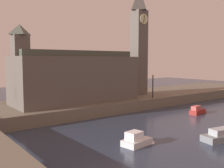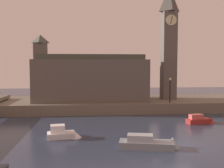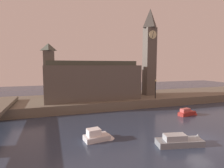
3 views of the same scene
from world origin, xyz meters
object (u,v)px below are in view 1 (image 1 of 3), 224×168
boat_ferry_white (139,140)px  boat_dinghy_red (199,111)px  streetlamp (153,83)px  clock_tower (139,39)px  parliament_hall (74,77)px

boat_ferry_white → boat_dinghy_red: bearing=17.1°
boat_dinghy_red → boat_ferry_white: bearing=-162.9°
streetlamp → boat_ferry_white: streetlamp is taller
clock_tower → parliament_hall: size_ratio=1.05×
clock_tower → boat_dinghy_red: size_ratio=4.98×
parliament_hall → boat_ferry_white: 16.37m
clock_tower → boat_dinghy_red: clock_tower is taller
streetlamp → boat_dinghy_red: bearing=-78.2°
boat_ferry_white → clock_tower: bearing=47.3°
clock_tower → boat_dinghy_red: bearing=-88.0°
boat_dinghy_red → parliament_hall: bearing=140.8°
streetlamp → boat_ferry_white: bearing=-139.5°
streetlamp → boat_dinghy_red: (1.50, -7.19, -3.35)m
parliament_hall → boat_dinghy_red: 17.62m
parliament_hall → streetlamp: parliament_hall is taller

